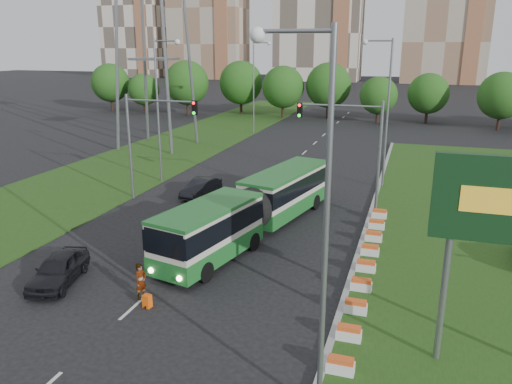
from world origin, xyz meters
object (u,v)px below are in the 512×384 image
(traffic_mast_median, at_px, (356,140))
(car_left_near, at_px, (59,269))
(articulated_bus, at_px, (253,207))
(shopping_trolley, at_px, (147,301))
(traffic_mast_left, at_px, (148,131))
(pedestrian, at_px, (141,281))
(car_left_far, at_px, (201,188))

(traffic_mast_median, xyz_separation_m, car_left_near, (-12.57, -14.93, -4.59))
(traffic_mast_median, xyz_separation_m, articulated_bus, (-5.49, -5.45, -3.61))
(shopping_trolley, bearing_deg, traffic_mast_median, 74.43)
(traffic_mast_left, relative_size, pedestrian, 4.53)
(car_left_near, height_order, pedestrian, pedestrian)
(pedestrian, bearing_deg, traffic_mast_left, 40.88)
(articulated_bus, bearing_deg, car_left_far, 147.26)
(car_left_far, relative_size, shopping_trolley, 6.95)
(traffic_mast_left, distance_m, car_left_near, 14.89)
(articulated_bus, distance_m, car_left_far, 9.20)
(traffic_mast_left, xyz_separation_m, car_left_far, (3.24, 2.04, -4.65))
(traffic_mast_left, height_order, shopping_trolley, traffic_mast_left)
(articulated_bus, bearing_deg, traffic_mast_left, 167.83)
(car_left_near, distance_m, pedestrian, 4.74)
(articulated_bus, bearing_deg, shopping_trolley, -86.69)
(car_left_far, relative_size, pedestrian, 2.40)
(traffic_mast_left, distance_m, car_left_far, 6.02)
(car_left_far, bearing_deg, pedestrian, -68.09)
(pedestrian, bearing_deg, shopping_trolley, -121.10)
(traffic_mast_left, xyz_separation_m, shopping_trolley, (7.99, -14.75, -5.05))
(shopping_trolley, bearing_deg, car_left_near, -179.72)
(car_left_near, xyz_separation_m, pedestrian, (4.73, -0.16, 0.13))
(articulated_bus, distance_m, shopping_trolley, 10.53)
(articulated_bus, height_order, car_left_far, articulated_bus)
(car_left_near, bearing_deg, articulated_bus, 39.06)
(pedestrian, height_order, shopping_trolley, pedestrian)
(articulated_bus, height_order, shopping_trolley, articulated_bus)
(traffic_mast_median, relative_size, traffic_mast_left, 1.00)
(articulated_bus, xyz_separation_m, pedestrian, (-2.35, -9.63, -0.85))
(traffic_mast_left, bearing_deg, articulated_bus, -24.73)
(traffic_mast_left, height_order, pedestrian, traffic_mast_left)
(car_left_near, bearing_deg, car_left_far, 73.50)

